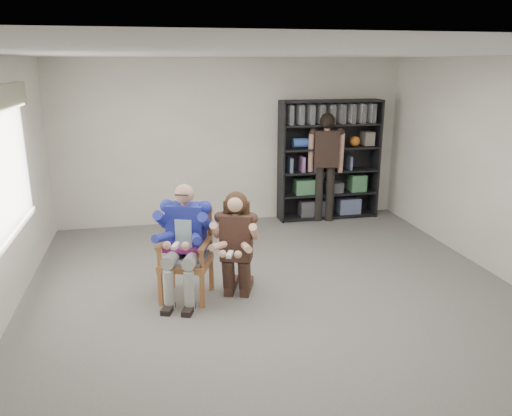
{
  "coord_description": "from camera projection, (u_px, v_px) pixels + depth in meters",
  "views": [
    {
      "loc": [
        -1.39,
        -4.96,
        2.71
      ],
      "look_at": [
        -0.2,
        0.6,
        1.05
      ],
      "focal_mm": 35.0,
      "sensor_mm": 36.0,
      "label": 1
    }
  ],
  "objects": [
    {
      "name": "room_shell",
      "position": [
        286.0,
        191.0,
        5.3
      ],
      "size": [
        6.0,
        7.0,
        2.8
      ],
      "primitive_type": null,
      "color": "beige",
      "rests_on": "ground"
    },
    {
      "name": "floor",
      "position": [
        284.0,
        309.0,
        5.69
      ],
      "size": [
        6.0,
        7.0,
        0.01
      ],
      "primitive_type": "cube",
      "color": "#63615D",
      "rests_on": "ground"
    },
    {
      "name": "window_left",
      "position": [
        9.0,
        163.0,
        5.58
      ],
      "size": [
        0.16,
        2.0,
        1.75
      ],
      "primitive_type": null,
      "color": "white",
      "rests_on": "room_shell"
    },
    {
      "name": "armchair",
      "position": [
        186.0,
        255.0,
        5.85
      ],
      "size": [
        0.79,
        0.78,
        1.07
      ],
      "primitive_type": null,
      "rotation": [
        0.0,
        0.0,
        -0.35
      ],
      "color": "#A86535",
      "rests_on": "floor"
    },
    {
      "name": "seated_man",
      "position": [
        185.0,
        242.0,
        5.81
      ],
      "size": [
        0.85,
        0.99,
        1.4
      ],
      "primitive_type": null,
      "rotation": [
        0.0,
        0.0,
        -0.35
      ],
      "color": "#212898",
      "rests_on": "floor"
    },
    {
      "name": "kneeling_woman",
      "position": [
        236.0,
        247.0,
        5.83
      ],
      "size": [
        0.8,
        0.99,
        1.28
      ],
      "primitive_type": null,
      "rotation": [
        0.0,
        0.0,
        -0.35
      ],
      "color": "#39221A",
      "rests_on": "floor"
    },
    {
      "name": "bookshelf",
      "position": [
        329.0,
        160.0,
        8.82
      ],
      "size": [
        1.8,
        0.38,
        2.1
      ],
      "primitive_type": null,
      "color": "black",
      "rests_on": "floor"
    },
    {
      "name": "standing_man",
      "position": [
        326.0,
        169.0,
        8.66
      ],
      "size": [
        0.64,
        0.46,
        1.89
      ],
      "primitive_type": null,
      "rotation": [
        0.0,
        0.0,
        -0.24
      ],
      "color": "black",
      "rests_on": "floor"
    }
  ]
}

